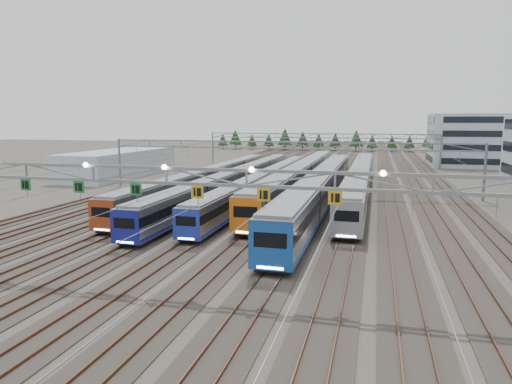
% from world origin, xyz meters
% --- Properties ---
extents(ground, '(400.00, 400.00, 0.00)m').
position_xyz_m(ground, '(0.00, 0.00, 0.00)').
color(ground, '#47423A').
rests_on(ground, ground).
extents(track_bed, '(54.00, 260.00, 5.42)m').
position_xyz_m(track_bed, '(0.00, 100.00, 1.49)').
color(track_bed, '#2D2823').
rests_on(track_bed, ground).
extents(train_a, '(2.75, 57.92, 3.58)m').
position_xyz_m(train_a, '(-11.25, 37.94, 2.04)').
color(train_a, black).
rests_on(train_a, ground).
extents(train_b, '(2.68, 64.67, 3.49)m').
position_xyz_m(train_b, '(-6.75, 37.87, 1.99)').
color(train_b, black).
rests_on(train_b, ground).
extents(train_c, '(2.56, 59.72, 3.32)m').
position_xyz_m(train_c, '(-2.25, 37.91, 1.91)').
color(train_c, black).
rests_on(train_c, ground).
extents(train_d, '(3.09, 64.41, 4.03)m').
position_xyz_m(train_d, '(2.25, 43.37, 2.27)').
color(train_d, black).
rests_on(train_d, ground).
extents(train_e, '(3.19, 61.09, 4.17)m').
position_xyz_m(train_e, '(6.75, 32.30, 2.33)').
color(train_e, black).
rests_on(train_e, ground).
extents(train_f, '(2.96, 60.82, 3.86)m').
position_xyz_m(train_f, '(11.25, 42.61, 2.18)').
color(train_f, black).
rests_on(train_f, ground).
extents(gantry_near, '(56.36, 0.61, 8.08)m').
position_xyz_m(gantry_near, '(-0.05, -0.12, 7.09)').
color(gantry_near, gray).
rests_on(gantry_near, ground).
extents(gantry_mid, '(56.36, 0.36, 8.00)m').
position_xyz_m(gantry_mid, '(0.00, 40.00, 6.39)').
color(gantry_mid, gray).
rests_on(gantry_mid, ground).
extents(gantry_far, '(56.36, 0.36, 8.00)m').
position_xyz_m(gantry_far, '(0.00, 85.00, 6.39)').
color(gantry_far, gray).
rests_on(gantry_far, ground).
extents(depot_bldg_north, '(22.00, 18.00, 12.62)m').
position_xyz_m(depot_bldg_north, '(37.44, 94.27, 6.31)').
color(depot_bldg_north, '#9EB5BD').
rests_on(depot_bldg_north, ground).
extents(west_shed, '(10.00, 30.00, 5.09)m').
position_xyz_m(west_shed, '(-36.10, 53.21, 2.54)').
color(west_shed, '#9EB5BD').
rests_on(west_shed, ground).
extents(treeline, '(87.50, 5.60, 7.02)m').
position_xyz_m(treeline, '(-4.05, 141.81, 4.23)').
color(treeline, '#332114').
rests_on(treeline, ground).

